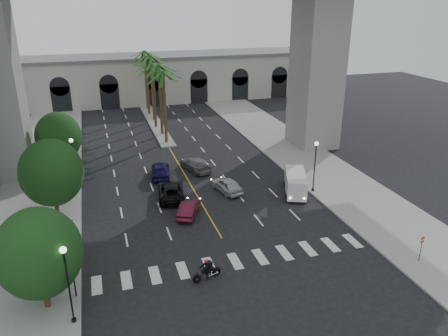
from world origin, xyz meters
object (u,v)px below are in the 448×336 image
at_px(car_d, 196,164).
at_px(cargo_van, 295,183).
at_px(traffic_signal_near, 72,265).
at_px(lamp_post_left_near, 68,279).
at_px(pedestrian_b, 64,248).
at_px(traffic_signal_far, 73,235).
at_px(car_a, 227,185).
at_px(car_c, 171,191).
at_px(lamp_post_right, 315,162).
at_px(lamp_post_left_far, 73,159).
at_px(motorcycle_rider, 208,270).
at_px(car_e, 160,170).
at_px(car_b, 189,208).
at_px(do_not_enter_sign, 422,244).
at_px(pedestrian_a, 4,259).

distance_m(car_d, cargo_van, 12.18).
bearing_deg(car_d, traffic_signal_near, 42.98).
distance_m(lamp_post_left_near, pedestrian_b, 7.65).
xyz_separation_m(traffic_signal_far, pedestrian_b, (-0.84, 0.81, -1.42)).
xyz_separation_m(lamp_post_left_near, car_a, (14.53, 15.64, -2.49)).
bearing_deg(car_c, car_a, -174.41).
relative_size(lamp_post_left_near, car_a, 1.25).
bearing_deg(lamp_post_right, car_a, 162.32).
height_order(lamp_post_left_near, lamp_post_left_far, same).
xyz_separation_m(traffic_signal_far, motorcycle_rider, (8.77, -4.52, -1.78)).
distance_m(lamp_post_right, traffic_signal_near, 25.02).
bearing_deg(lamp_post_left_far, car_d, 5.84).
height_order(car_d, cargo_van, cargo_van).
bearing_deg(car_e, lamp_post_left_near, 76.26).
height_order(motorcycle_rider, car_b, motorcycle_rider).
bearing_deg(car_e, lamp_post_right, 157.34).
xyz_separation_m(lamp_post_right, motorcycle_rider, (-13.93, -11.02, -2.50)).
relative_size(lamp_post_left_near, do_not_enter_sign, 2.44).
xyz_separation_m(lamp_post_left_far, pedestrian_a, (-4.75, -13.93, -2.15)).
relative_size(lamp_post_left_near, pedestrian_a, 2.91).
xyz_separation_m(lamp_post_left_far, car_a, (14.53, -5.36, -2.49)).
relative_size(traffic_signal_near, motorcycle_rider, 1.68).
bearing_deg(cargo_van, pedestrian_b, -143.62).
height_order(lamp_post_right, pedestrian_a, lamp_post_right).
distance_m(lamp_post_right, car_e, 16.59).
height_order(traffic_signal_near, pedestrian_a, traffic_signal_near).
xyz_separation_m(lamp_post_left_far, car_d, (12.90, 1.32, -2.49)).
bearing_deg(do_not_enter_sign, lamp_post_right, 75.22).
relative_size(traffic_signal_near, do_not_enter_sign, 1.67).
xyz_separation_m(lamp_post_right, pedestrian_a, (-27.55, -5.93, -2.15)).
bearing_deg(pedestrian_b, car_e, 59.63).
xyz_separation_m(lamp_post_left_far, lamp_post_right, (22.80, -8.00, 0.00)).
relative_size(car_c, do_not_enter_sign, 2.45).
distance_m(traffic_signal_far, do_not_enter_sign, 25.34).
relative_size(car_d, cargo_van, 0.94).
relative_size(traffic_signal_near, car_c, 0.68).
bearing_deg(pedestrian_a, car_a, 25.73).
relative_size(traffic_signal_far, cargo_van, 0.68).
relative_size(traffic_signal_far, car_d, 0.72).
bearing_deg(lamp_post_left_near, lamp_post_right, 29.69).
bearing_deg(lamp_post_left_far, pedestrian_a, -108.84).
bearing_deg(traffic_signal_near, motorcycle_rider, -3.39).
bearing_deg(lamp_post_left_near, traffic_signal_near, 87.71).
height_order(traffic_signal_far, car_c, traffic_signal_far).
height_order(car_d, pedestrian_a, pedestrian_a).
relative_size(car_c, pedestrian_a, 2.91).
distance_m(lamp_post_left_far, traffic_signal_far, 14.52).
xyz_separation_m(traffic_signal_near, do_not_enter_sign, (24.30, -3.11, -0.92)).
xyz_separation_m(lamp_post_left_far, traffic_signal_near, (0.10, -18.50, -0.71)).
height_order(car_c, car_e, car_e).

